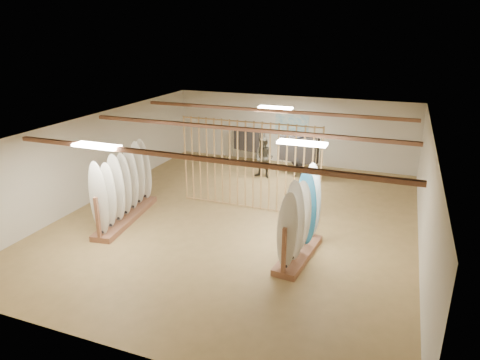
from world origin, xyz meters
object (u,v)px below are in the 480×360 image
at_px(rack_right, 299,231).
at_px(clothing_rack_b, 299,149).
at_px(rack_left, 125,196).
at_px(shopper_a, 299,153).
at_px(clothing_rack_a, 248,141).
at_px(shopper_b, 264,155).

relative_size(rack_right, clothing_rack_b, 1.35).
height_order(rack_left, clothing_rack_b, rack_left).
xyz_separation_m(rack_right, clothing_rack_b, (-1.47, 6.02, 0.37)).
bearing_deg(rack_left, shopper_a, 47.51).
relative_size(clothing_rack_a, clothing_rack_b, 0.87).
bearing_deg(shopper_a, rack_right, 114.77).
distance_m(clothing_rack_b, shopper_a, 0.14).
height_order(clothing_rack_a, shopper_a, shopper_a).
bearing_deg(shopper_a, clothing_rack_b, -71.90).
distance_m(clothing_rack_a, shopper_b, 2.05).
relative_size(clothing_rack_a, shopper_a, 0.76).
relative_size(rack_left, clothing_rack_a, 2.16).
bearing_deg(shopper_b, rack_right, -56.91).
xyz_separation_m(clothing_rack_b, shopper_a, (0.01, -0.06, -0.13)).
bearing_deg(rack_right, clothing_rack_b, 109.24).
relative_size(clothing_rack_b, shopper_a, 0.87).
distance_m(rack_left, shopper_a, 6.79).
xyz_separation_m(rack_left, clothing_rack_b, (3.84, 5.65, 0.35)).
bearing_deg(shopper_b, rack_left, -110.46).
distance_m(clothing_rack_a, shopper_a, 2.68).
height_order(rack_left, shopper_b, rack_left).
bearing_deg(clothing_rack_a, rack_right, -47.60).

